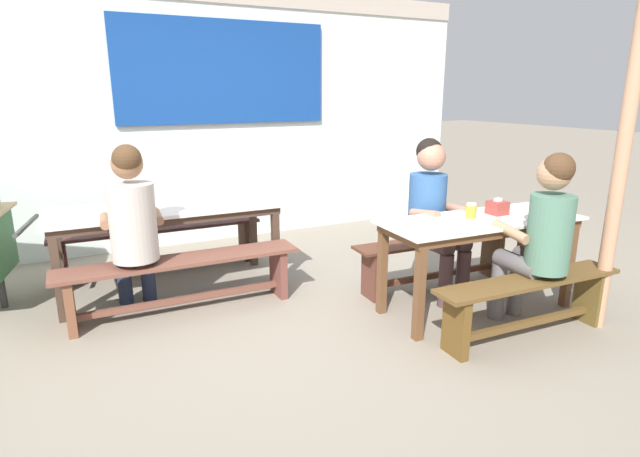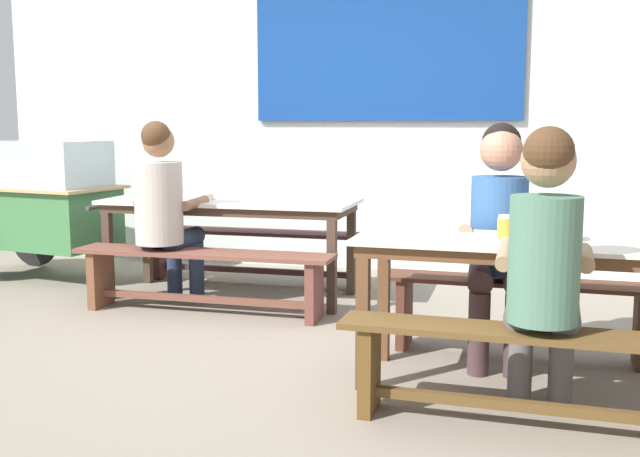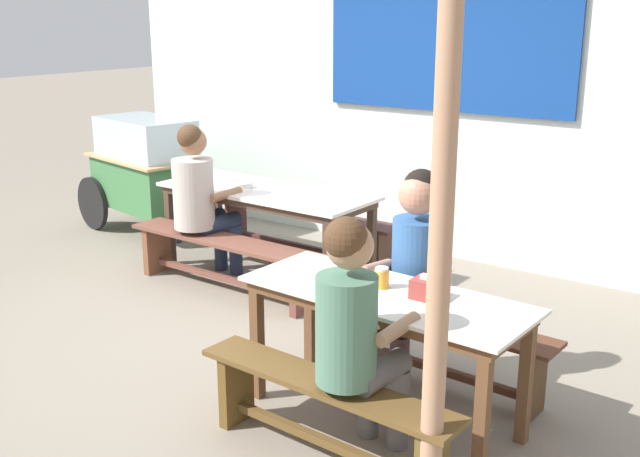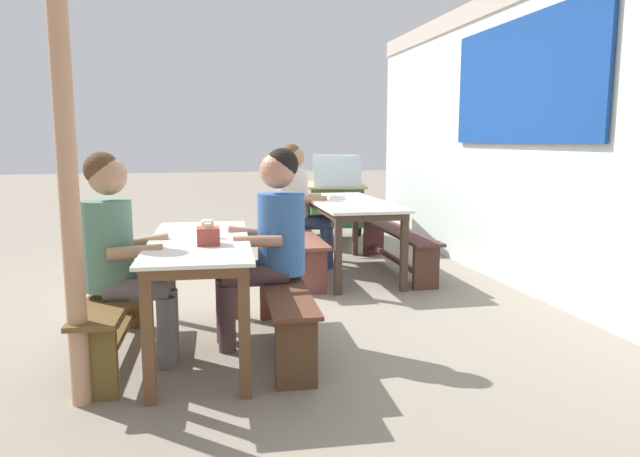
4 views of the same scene
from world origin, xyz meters
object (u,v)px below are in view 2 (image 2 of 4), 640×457
food_cart (43,199)px  person_left_back_turned (164,204)px  soup_bowl (203,196)px  bench_near_front (509,362)px  person_near_front (544,258)px  dining_table_near (517,257)px  person_right_near_table (499,226)px  tissue_box (562,229)px  bench_near_back (518,307)px  condiment_jar (506,227)px  bench_far_back (255,247)px  bench_far_front (203,270)px  dining_table_far (231,209)px

food_cart → person_left_back_turned: bearing=-27.3°
person_left_back_turned → soup_bowl: 0.40m
bench_near_front → person_near_front: 0.46m
dining_table_near → person_left_back_turned: person_left_back_turned is taller
dining_table_near → person_right_near_table: 0.47m
tissue_box → bench_near_back: bearing=111.1°
person_right_near_table → condiment_jar: (0.03, -0.40, 0.05)m
person_right_near_table → tissue_box: 0.50m
person_left_back_turned → soup_bowl: size_ratio=7.74×
bench_near_back → person_left_back_turned: (-2.37, 0.53, 0.45)m
condiment_jar → bench_near_front: bearing=-86.9°
bench_far_back → bench_near_back: bearing=-36.3°
person_left_back_turned → person_right_near_table: bearing=-14.9°
person_left_back_turned → tissue_box: person_left_back_turned is taller
person_right_near_table → tissue_box: size_ratio=9.92×
dining_table_near → bench_far_front: (-2.03, 0.98, -0.35)m
dining_table_near → tissue_box: (0.21, 0.05, 0.14)m
bench_near_back → soup_bowl: size_ratio=9.02×
bench_far_back → person_near_front: bearing=-49.4°
bench_far_front → person_left_back_turned: 0.54m
bench_near_back → soup_bowl: (-2.24, 0.91, 0.47)m
soup_bowl → bench_far_back: bearing=71.2°
person_left_back_turned → tissue_box: size_ratio=10.03×
bench_near_back → bench_near_front: 1.04m
tissue_box → food_cart: bearing=156.4°
bench_near_back → tissue_box: (0.18, -0.47, 0.50)m
bench_near_front → person_near_front: person_near_front is taller
bench_near_front → soup_bowl: soup_bowl is taller
dining_table_far → soup_bowl: bearing=-161.0°
bench_far_back → person_near_front: person_near_front is taller
soup_bowl → bench_far_front: bearing=-68.2°
person_near_front → tissue_box: 0.52m
person_left_back_turned → person_right_near_table: person_left_back_turned is taller
bench_near_back → tissue_box: tissue_box is taller
bench_near_back → person_near_front: 1.07m
bench_far_back → soup_bowl: (-0.20, -0.58, 0.46)m
bench_far_front → person_left_back_turned: (-0.31, 0.07, 0.44)m
bench_near_front → condiment_jar: size_ratio=12.98×
dining_table_near → food_cart: bearing=154.6°
dining_table_near → person_left_back_turned: bearing=155.9°
food_cart → person_right_near_table: (3.70, -1.35, 0.07)m
tissue_box → condiment_jar: 0.26m
bench_far_front → soup_bowl: size_ratio=10.76×
bench_near_back → person_left_back_turned: bearing=167.4°
dining_table_near → tissue_box: size_ratio=12.19×
bench_far_back → bench_near_front: bearing=-51.8°
person_near_front → tissue_box: size_ratio=9.81×
food_cart → dining_table_near: bearing=-25.4°
bench_near_back → person_left_back_turned: size_ratio=1.17×
dining_table_near → bench_near_back: bearing=87.2°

